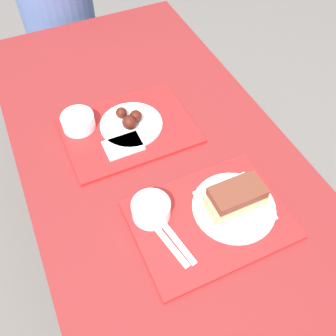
{
  "coord_description": "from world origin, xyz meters",
  "views": [
    {
      "loc": [
        -0.29,
        -0.64,
        1.65
      ],
      "look_at": [
        -0.01,
        -0.02,
        0.78
      ],
      "focal_mm": 40.0,
      "sensor_mm": 36.0,
      "label": 1
    }
  ],
  "objects_px": {
    "tray_far": "(128,129)",
    "brisket_sandwich_plate": "(235,201)",
    "wings_plate_far": "(131,122)",
    "tray_near": "(210,219)",
    "bowl_coleslaw_far": "(78,121)",
    "bowl_coleslaw_near": "(151,209)"
  },
  "relations": [
    {
      "from": "bowl_coleslaw_near",
      "to": "bowl_coleslaw_far",
      "type": "relative_size",
      "value": 1.0
    },
    {
      "from": "bowl_coleslaw_far",
      "to": "wings_plate_far",
      "type": "xyz_separation_m",
      "value": [
        0.16,
        -0.06,
        -0.01
      ]
    },
    {
      "from": "tray_far",
      "to": "brisket_sandwich_plate",
      "type": "relative_size",
      "value": 1.8
    },
    {
      "from": "bowl_coleslaw_near",
      "to": "wings_plate_far",
      "type": "bearing_deg",
      "value": 78.1
    },
    {
      "from": "bowl_coleslaw_far",
      "to": "wings_plate_far",
      "type": "bearing_deg",
      "value": -21.65
    },
    {
      "from": "tray_near",
      "to": "wings_plate_far",
      "type": "relative_size",
      "value": 2.03
    },
    {
      "from": "tray_far",
      "to": "bowl_coleslaw_far",
      "type": "bearing_deg",
      "value": 153.62
    },
    {
      "from": "tray_far",
      "to": "bowl_coleslaw_far",
      "type": "relative_size",
      "value": 3.93
    },
    {
      "from": "wings_plate_far",
      "to": "tray_near",
      "type": "bearing_deg",
      "value": -80.84
    },
    {
      "from": "bowl_coleslaw_near",
      "to": "brisket_sandwich_plate",
      "type": "relative_size",
      "value": 0.46
    },
    {
      "from": "tray_far",
      "to": "brisket_sandwich_plate",
      "type": "height_order",
      "value": "brisket_sandwich_plate"
    },
    {
      "from": "tray_near",
      "to": "wings_plate_far",
      "type": "bearing_deg",
      "value": 99.16
    },
    {
      "from": "tray_near",
      "to": "bowl_coleslaw_far",
      "type": "bearing_deg",
      "value": 114.97
    },
    {
      "from": "tray_far",
      "to": "bowl_coleslaw_near",
      "type": "height_order",
      "value": "bowl_coleslaw_near"
    },
    {
      "from": "bowl_coleslaw_near",
      "to": "bowl_coleslaw_far",
      "type": "xyz_separation_m",
      "value": [
        -0.09,
        0.41,
        0.0
      ]
    },
    {
      "from": "wings_plate_far",
      "to": "brisket_sandwich_plate",
      "type": "bearing_deg",
      "value": -70.99
    },
    {
      "from": "bowl_coleslaw_near",
      "to": "tray_far",
      "type": "bearing_deg",
      "value": 79.91
    },
    {
      "from": "tray_near",
      "to": "bowl_coleslaw_far",
      "type": "relative_size",
      "value": 3.93
    },
    {
      "from": "tray_far",
      "to": "wings_plate_far",
      "type": "height_order",
      "value": "wings_plate_far"
    },
    {
      "from": "brisket_sandwich_plate",
      "to": "tray_near",
      "type": "bearing_deg",
      "value": -178.21
    },
    {
      "from": "tray_far",
      "to": "wings_plate_far",
      "type": "distance_m",
      "value": 0.03
    },
    {
      "from": "bowl_coleslaw_far",
      "to": "tray_far",
      "type": "bearing_deg",
      "value": -26.38
    }
  ]
}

